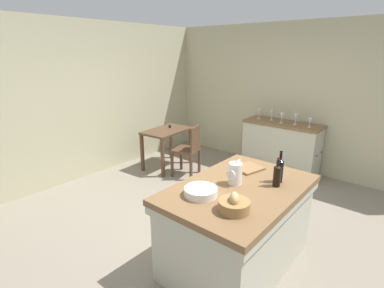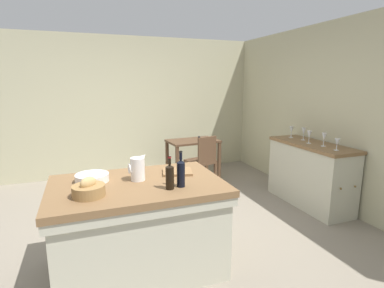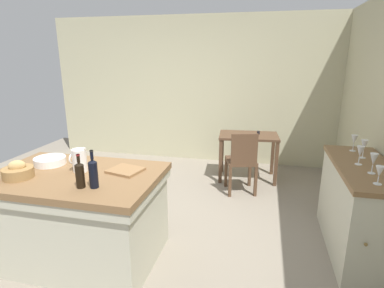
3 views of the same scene
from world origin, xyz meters
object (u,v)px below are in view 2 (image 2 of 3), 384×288
wash_bowl (92,178)px  writing_desk (193,146)px  pitcher (138,169)px  wooden_chair (202,160)px  side_cabinet (310,174)px  wine_glass_right (304,132)px  cutting_board (177,172)px  wine_glass_left (324,137)px  wine_glass_far_right (291,130)px  wine_bottle_amber (170,176)px  wine_glass_middle (309,135)px  bread_basket (89,190)px  wine_bottle_dark (181,172)px  wine_glass_far_left (337,142)px  island_table (139,223)px

wash_bowl → writing_desk: bearing=50.9°
pitcher → wooden_chair: bearing=52.2°
side_cabinet → wooden_chair: size_ratio=1.49×
writing_desk → pitcher: (-1.43, -2.35, 0.37)m
wine_glass_right → pitcher: bearing=-161.6°
cutting_board → wine_glass_left: wine_glass_left is taller
wine_glass_left → wine_glass_far_right: wine_glass_left is taller
wine_bottle_amber → wine_glass_right: (2.41, 1.20, 0.06)m
wash_bowl → cutting_board: size_ratio=1.04×
wooden_chair → pitcher: bearing=-127.8°
pitcher → wine_bottle_amber: wine_bottle_amber is taller
writing_desk → wine_glass_middle: size_ratio=5.24×
bread_basket → pitcher: bearing=31.3°
wine_bottle_dark → wine_glass_far_right: 2.68m
pitcher → wine_bottle_dark: wine_bottle_dark is taller
side_cabinet → wash_bowl: 3.07m
wash_bowl → wine_glass_far_left: size_ratio=1.97×
wine_glass_left → wine_bottle_amber: bearing=-162.3°
island_table → wine_glass_left: wine_glass_left is taller
wine_glass_far_left → side_cabinet: bearing=85.3°
wash_bowl → wine_glass_far_right: wine_glass_far_right is taller
writing_desk → wine_bottle_dark: (-1.10, -2.66, 0.39)m
wine_bottle_dark → wine_glass_far_right: (2.27, 1.42, 0.04)m
bread_basket → wine_glass_left: wine_glass_left is taller
bread_basket → wine_glass_far_right: (3.03, 1.38, 0.11)m
wine_glass_far_left → wine_glass_far_right: wine_glass_far_right is taller
island_table → wine_glass_far_left: wine_glass_far_left is taller
wine_bottle_amber → bread_basket: bearing=174.6°
pitcher → wine_glass_left: bearing=9.3°
wine_glass_left → wine_glass_far_left: bearing=-96.4°
wine_glass_middle → island_table: bearing=-164.3°
wine_glass_far_left → wine_glass_left: size_ratio=0.83×
side_cabinet → wine_glass_middle: (-0.06, 0.01, 0.58)m
writing_desk → wash_bowl: wash_bowl is taller
side_cabinet → wine_bottle_amber: bearing=-157.8°
wine_glass_far_right → wine_bottle_amber: bearing=-148.8°
wine_glass_far_left → wine_glass_middle: bearing=92.4°
wine_glass_far_left → wine_glass_left: bearing=83.6°
wine_glass_far_left → wine_glass_middle: (-0.02, 0.48, 0.02)m
cutting_board → wine_glass_right: wine_glass_right is taller
bread_basket → wine_glass_far_right: bearing=24.5°
wash_bowl → wine_bottle_dark: bearing=-29.6°
wooden_chair → wine_glass_far_right: 1.49m
wine_glass_far_right → pitcher: bearing=-156.8°
wine_bottle_amber → wine_glass_far_right: 2.78m
wine_glass_middle → wine_glass_right: bearing=67.4°
writing_desk → bread_basket: 3.23m
writing_desk → wine_bottle_amber: size_ratio=3.32×
pitcher → wine_glass_middle: size_ratio=1.42×
side_cabinet → wine_glass_far_left: 0.73m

